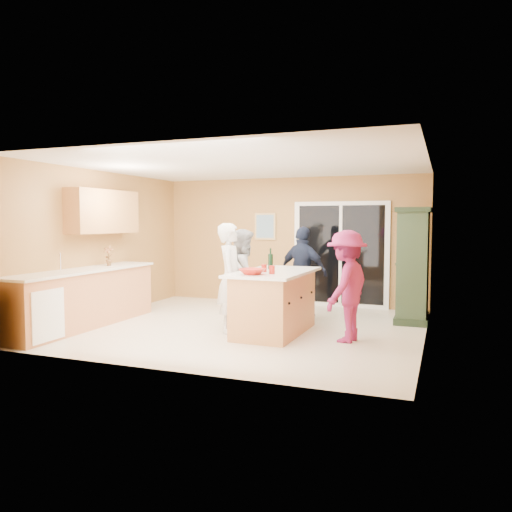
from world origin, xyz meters
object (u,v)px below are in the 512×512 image
(woman_white, at_px, (231,278))
(woman_navy, at_px, (303,273))
(green_hutch, at_px, (413,266))
(woman_magenta, at_px, (347,286))
(woman_grey, at_px, (244,277))
(kitchen_island, at_px, (274,304))

(woman_white, height_order, woman_navy, woman_white)
(green_hutch, distance_m, woman_navy, 1.87)
(woman_magenta, bearing_deg, woman_navy, -131.11)
(woman_magenta, bearing_deg, woman_grey, -95.27)
(green_hutch, bearing_deg, woman_grey, -154.32)
(kitchen_island, distance_m, green_hutch, 2.61)
(woman_white, xyz_separation_m, woman_navy, (0.75, 1.45, -0.03))
(kitchen_island, relative_size, woman_navy, 1.14)
(woman_navy, bearing_deg, kitchen_island, 101.89)
(kitchen_island, height_order, woman_grey, woman_grey)
(kitchen_island, height_order, green_hutch, green_hutch)
(woman_grey, xyz_separation_m, woman_navy, (0.77, 0.82, 0.02))
(woman_navy, distance_m, woman_magenta, 1.75)
(woman_navy, bearing_deg, green_hutch, -150.70)
(woman_white, xyz_separation_m, woman_grey, (-0.03, 0.62, -0.05))
(kitchen_island, height_order, woman_magenta, woman_magenta)
(kitchen_island, bearing_deg, woman_white, -164.71)
(kitchen_island, height_order, woman_white, woman_white)
(kitchen_island, distance_m, woman_navy, 1.33)
(kitchen_island, height_order, woman_navy, woman_navy)
(green_hutch, relative_size, woman_magenta, 1.22)
(woman_white, bearing_deg, green_hutch, -67.93)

